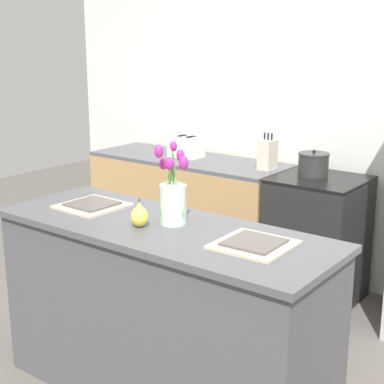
{
  "coord_description": "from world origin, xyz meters",
  "views": [
    {
      "loc": [
        1.8,
        -2.11,
        1.85
      ],
      "look_at": [
        0.0,
        0.25,
        1.07
      ],
      "focal_mm": 55.0,
      "sensor_mm": 36.0,
      "label": 1
    }
  ],
  "objects_px": {
    "stove_range": "(317,240)",
    "cooking_pot": "(313,164)",
    "pear_figurine": "(140,216)",
    "plate_setting_left": "(92,205)",
    "flower_vase": "(173,197)",
    "knife_block": "(268,154)",
    "plate_setting_right": "(254,244)",
    "toaster": "(186,146)"
  },
  "relations": [
    {
      "from": "plate_setting_left",
      "to": "knife_block",
      "type": "distance_m",
      "value": 1.61
    },
    {
      "from": "pear_figurine",
      "to": "toaster",
      "type": "xyz_separation_m",
      "value": [
        -1.03,
        1.7,
        -0.02
      ]
    },
    {
      "from": "toaster",
      "to": "plate_setting_left",
      "type": "bearing_deg",
      "value": -69.92
    },
    {
      "from": "flower_vase",
      "to": "cooking_pot",
      "type": "bearing_deg",
      "value": 89.93
    },
    {
      "from": "flower_vase",
      "to": "pear_figurine",
      "type": "distance_m",
      "value": 0.19
    },
    {
      "from": "pear_figurine",
      "to": "plate_setting_left",
      "type": "bearing_deg",
      "value": 167.14
    },
    {
      "from": "knife_block",
      "to": "cooking_pot",
      "type": "bearing_deg",
      "value": 1.27
    },
    {
      "from": "stove_range",
      "to": "plate_setting_left",
      "type": "xyz_separation_m",
      "value": [
        -0.62,
        -1.57,
        0.51
      ]
    },
    {
      "from": "stove_range",
      "to": "plate_setting_left",
      "type": "distance_m",
      "value": 1.77
    },
    {
      "from": "cooking_pot",
      "to": "plate_setting_left",
      "type": "bearing_deg",
      "value": -108.84
    },
    {
      "from": "stove_range",
      "to": "cooking_pot",
      "type": "relative_size",
      "value": 4.16
    },
    {
      "from": "pear_figurine",
      "to": "toaster",
      "type": "relative_size",
      "value": 0.52
    },
    {
      "from": "plate_setting_right",
      "to": "cooking_pot",
      "type": "relative_size",
      "value": 1.52
    },
    {
      "from": "plate_setting_left",
      "to": "plate_setting_right",
      "type": "relative_size",
      "value": 1.0
    },
    {
      "from": "flower_vase",
      "to": "plate_setting_right",
      "type": "relative_size",
      "value": 1.24
    },
    {
      "from": "pear_figurine",
      "to": "toaster",
      "type": "height_order",
      "value": "pear_figurine"
    },
    {
      "from": "pear_figurine",
      "to": "plate_setting_right",
      "type": "distance_m",
      "value": 0.6
    },
    {
      "from": "flower_vase",
      "to": "toaster",
      "type": "distance_m",
      "value": 1.93
    },
    {
      "from": "stove_range",
      "to": "plate_setting_left",
      "type": "bearing_deg",
      "value": -111.46
    },
    {
      "from": "toaster",
      "to": "cooking_pot",
      "type": "bearing_deg",
      "value": 0.13
    },
    {
      "from": "stove_range",
      "to": "plate_setting_left",
      "type": "relative_size",
      "value": 2.74
    },
    {
      "from": "stove_range",
      "to": "pear_figurine",
      "type": "height_order",
      "value": "pear_figurine"
    },
    {
      "from": "plate_setting_right",
      "to": "toaster",
      "type": "bearing_deg",
      "value": 135.39
    },
    {
      "from": "knife_block",
      "to": "stove_range",
      "type": "bearing_deg",
      "value": -2.68
    },
    {
      "from": "pear_figurine",
      "to": "knife_block",
      "type": "bearing_deg",
      "value": 98.84
    },
    {
      "from": "pear_figurine",
      "to": "toaster",
      "type": "bearing_deg",
      "value": 121.15
    },
    {
      "from": "plate_setting_left",
      "to": "knife_block",
      "type": "bearing_deg",
      "value": 83.56
    },
    {
      "from": "flower_vase",
      "to": "cooking_pot",
      "type": "distance_m",
      "value": 1.57
    },
    {
      "from": "flower_vase",
      "to": "pear_figurine",
      "type": "xyz_separation_m",
      "value": [
        -0.1,
        -0.14,
        -0.08
      ]
    },
    {
      "from": "flower_vase",
      "to": "toaster",
      "type": "bearing_deg",
      "value": 125.83
    },
    {
      "from": "flower_vase",
      "to": "knife_block",
      "type": "distance_m",
      "value": 1.6
    },
    {
      "from": "flower_vase",
      "to": "toaster",
      "type": "relative_size",
      "value": 1.47
    },
    {
      "from": "stove_range",
      "to": "toaster",
      "type": "height_order",
      "value": "toaster"
    },
    {
      "from": "cooking_pot",
      "to": "plate_setting_right",
      "type": "bearing_deg",
      "value": -72.99
    },
    {
      "from": "plate_setting_right",
      "to": "knife_block",
      "type": "relative_size",
      "value": 1.23
    },
    {
      "from": "plate_setting_left",
      "to": "toaster",
      "type": "height_order",
      "value": "toaster"
    },
    {
      "from": "plate_setting_left",
      "to": "cooking_pot",
      "type": "height_order",
      "value": "cooking_pot"
    },
    {
      "from": "toaster",
      "to": "stove_range",
      "type": "bearing_deg",
      "value": -1.25
    },
    {
      "from": "plate_setting_left",
      "to": "toaster",
      "type": "distance_m",
      "value": 1.7
    },
    {
      "from": "flower_vase",
      "to": "plate_setting_left",
      "type": "distance_m",
      "value": 0.56
    },
    {
      "from": "flower_vase",
      "to": "plate_setting_right",
      "type": "distance_m",
      "value": 0.51
    },
    {
      "from": "pear_figurine",
      "to": "plate_setting_right",
      "type": "xyz_separation_m",
      "value": [
        0.59,
        0.1,
        -0.05
      ]
    }
  ]
}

